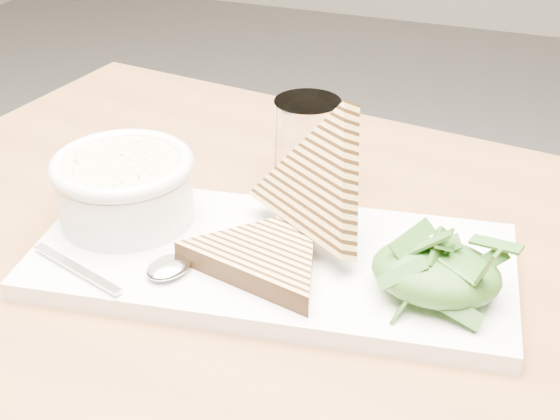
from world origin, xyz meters
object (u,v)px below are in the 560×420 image
(table_top, at_px, (384,357))
(soup_bowl, at_px, (126,195))
(platter, at_px, (272,261))
(glass_near, at_px, (307,148))

(table_top, relative_size, soup_bowl, 9.31)
(platter, height_order, glass_near, glass_near)
(soup_bowl, distance_m, glass_near, 0.19)
(glass_near, bearing_deg, soup_bowl, -134.69)
(soup_bowl, xyz_separation_m, glass_near, (0.13, 0.13, 0.01))
(table_top, relative_size, platter, 2.78)
(table_top, height_order, platter, platter)
(platter, bearing_deg, table_top, -25.63)
(soup_bowl, bearing_deg, table_top, -13.59)
(table_top, bearing_deg, platter, 154.37)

